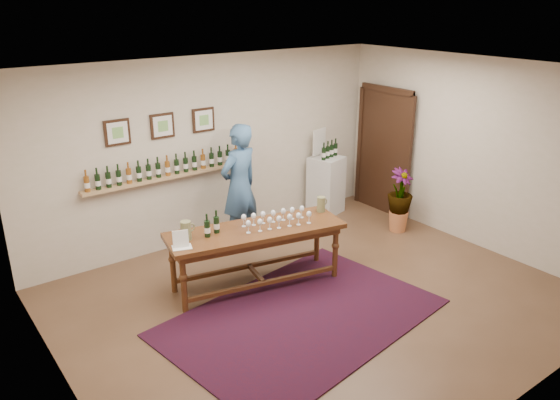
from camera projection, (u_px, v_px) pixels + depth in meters
ground at (318, 300)px, 6.85m from camera, size 6.00×6.00×0.00m
room_shell at (344, 154)px, 9.03m from camera, size 6.00×6.00×6.00m
rug at (302, 317)px, 6.47m from camera, size 3.43×2.54×0.02m
tasting_table at (256, 237)px, 6.98m from camera, size 2.38×1.18×0.81m
table_glasses at (276, 219)px, 7.01m from camera, size 1.30×0.60×0.17m
table_bottles at (212, 222)px, 6.70m from camera, size 0.35×0.27×0.33m
pitcher_left at (186, 231)px, 6.58m from camera, size 0.16×0.16×0.24m
pitcher_right at (321, 204)px, 7.44m from camera, size 0.17×0.17×0.21m
menu_card at (181, 239)px, 6.39m from camera, size 0.27×0.23×0.21m
display_pedestal at (326, 185)px, 9.47m from camera, size 0.61×0.61×1.00m
pedestal_bottles at (330, 149)px, 9.22m from camera, size 0.31×0.15×0.30m
info_sign at (319, 142)px, 9.30m from camera, size 0.35×0.11×0.49m
potted_plant at (400, 200)px, 8.69m from camera, size 0.48×0.48×0.90m
person at (239, 187)px, 8.03m from camera, size 0.77×0.59×1.89m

